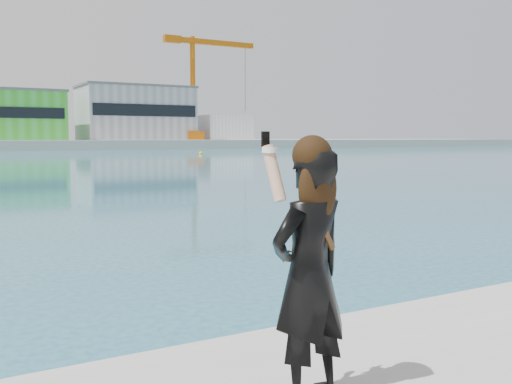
% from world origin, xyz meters
% --- Properties ---
extents(warehouse_grey_right, '(25.50, 15.35, 12.50)m').
position_xyz_m(warehouse_grey_right, '(40.00, 127.98, 8.26)').
color(warehouse_grey_right, gray).
rests_on(warehouse_grey_right, far_quay).
extents(ancillary_shed, '(12.00, 10.00, 6.00)m').
position_xyz_m(ancillary_shed, '(62.00, 126.00, 5.00)').
color(ancillary_shed, silver).
rests_on(ancillary_shed, far_quay).
extents(dock_crane, '(23.00, 4.00, 24.00)m').
position_xyz_m(dock_crane, '(53.20, 122.00, 15.07)').
color(dock_crane, '#C65E0B').
rests_on(dock_crane, far_quay).
extents(flagpole_right, '(1.28, 0.16, 8.00)m').
position_xyz_m(flagpole_right, '(22.09, 121.00, 6.54)').
color(flagpole_right, silver).
rests_on(flagpole_right, far_quay).
extents(buoy_near, '(0.50, 0.50, 0.50)m').
position_xyz_m(buoy_near, '(33.64, 76.44, 0.00)').
color(buoy_near, yellow).
rests_on(buoy_near, ground).
extents(woman, '(0.68, 0.51, 1.77)m').
position_xyz_m(woman, '(0.37, -0.36, 1.70)').
color(woman, black).
rests_on(woman, near_quay).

